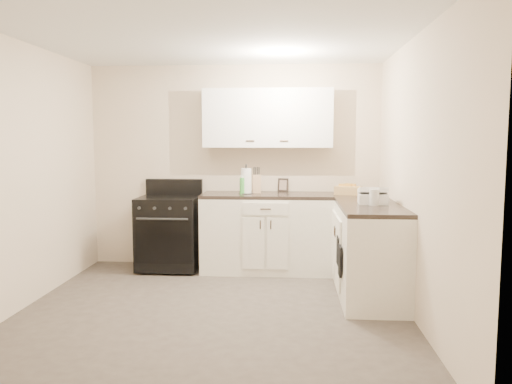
# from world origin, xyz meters

# --- Properties ---
(floor) EXTENTS (3.60, 3.60, 0.00)m
(floor) POSITION_xyz_m (0.00, 0.00, 0.00)
(floor) COLOR #473F38
(floor) RESTS_ON ground
(ceiling) EXTENTS (3.60, 3.60, 0.00)m
(ceiling) POSITION_xyz_m (0.00, 0.00, 2.50)
(ceiling) COLOR white
(ceiling) RESTS_ON wall_back
(wall_back) EXTENTS (3.60, 0.00, 3.60)m
(wall_back) POSITION_xyz_m (0.00, 1.80, 1.25)
(wall_back) COLOR beige
(wall_back) RESTS_ON ground
(wall_right) EXTENTS (0.00, 3.60, 3.60)m
(wall_right) POSITION_xyz_m (1.80, 0.00, 1.25)
(wall_right) COLOR beige
(wall_right) RESTS_ON ground
(wall_left) EXTENTS (0.00, 3.60, 3.60)m
(wall_left) POSITION_xyz_m (-1.80, 0.00, 1.25)
(wall_left) COLOR beige
(wall_left) RESTS_ON ground
(wall_front) EXTENTS (3.60, 0.00, 3.60)m
(wall_front) POSITION_xyz_m (0.00, -1.80, 1.25)
(wall_front) COLOR beige
(wall_front) RESTS_ON ground
(base_cabinets_back) EXTENTS (1.55, 0.60, 0.90)m
(base_cabinets_back) POSITION_xyz_m (0.43, 1.50, 0.45)
(base_cabinets_back) COLOR white
(base_cabinets_back) RESTS_ON floor
(base_cabinets_right) EXTENTS (0.60, 1.90, 0.90)m
(base_cabinets_right) POSITION_xyz_m (1.50, 0.85, 0.45)
(base_cabinets_right) COLOR white
(base_cabinets_right) RESTS_ON floor
(countertop_back) EXTENTS (1.55, 0.60, 0.04)m
(countertop_back) POSITION_xyz_m (0.43, 1.50, 0.92)
(countertop_back) COLOR black
(countertop_back) RESTS_ON base_cabinets_back
(countertop_right) EXTENTS (0.60, 1.90, 0.04)m
(countertop_right) POSITION_xyz_m (1.50, 0.85, 0.92)
(countertop_right) COLOR black
(countertop_right) RESTS_ON base_cabinets_right
(upper_cabinets) EXTENTS (1.55, 0.30, 0.70)m
(upper_cabinets) POSITION_xyz_m (0.43, 1.65, 1.84)
(upper_cabinets) COLOR white
(upper_cabinets) RESTS_ON wall_back
(stove) EXTENTS (0.72, 0.61, 0.87)m
(stove) POSITION_xyz_m (-0.76, 1.48, 0.46)
(stove) COLOR black
(stove) RESTS_ON floor
(knife_block) EXTENTS (0.11, 0.10, 0.22)m
(knife_block) POSITION_xyz_m (0.29, 1.58, 1.05)
(knife_block) COLOR tan
(knife_block) RESTS_ON countertop_back
(paper_towel) EXTENTS (0.14, 0.14, 0.30)m
(paper_towel) POSITION_xyz_m (0.18, 1.49, 1.09)
(paper_towel) COLOR white
(paper_towel) RESTS_ON countertop_back
(soap_bottle) EXTENTS (0.07, 0.07, 0.19)m
(soap_bottle) POSITION_xyz_m (0.14, 1.44, 1.04)
(soap_bottle) COLOR green
(soap_bottle) RESTS_ON countertop_back
(picture_frame) EXTENTS (0.14, 0.08, 0.17)m
(picture_frame) POSITION_xyz_m (0.61, 1.76, 1.02)
(picture_frame) COLOR black
(picture_frame) RESTS_ON countertop_back
(wicker_basket) EXTENTS (0.34, 0.29, 0.10)m
(wicker_basket) POSITION_xyz_m (1.38, 1.48, 0.99)
(wicker_basket) COLOR tan
(wicker_basket) RESTS_ON countertop_right
(countertop_grill) EXTENTS (0.30, 0.28, 0.10)m
(countertop_grill) POSITION_xyz_m (1.54, 0.66, 0.99)
(countertop_grill) COLOR white
(countertop_grill) RESTS_ON countertop_right
(glass_jar) EXTENTS (0.11, 0.11, 0.16)m
(glass_jar) POSITION_xyz_m (1.53, 0.52, 1.02)
(glass_jar) COLOR silver
(glass_jar) RESTS_ON countertop_right
(oven_mitt_near) EXTENTS (0.02, 0.17, 0.29)m
(oven_mitt_near) POSITION_xyz_m (1.18, 0.24, 0.44)
(oven_mitt_near) COLOR black
(oven_mitt_near) RESTS_ON base_cabinets_right
(oven_mitt_far) EXTENTS (0.02, 0.16, 0.28)m
(oven_mitt_far) POSITION_xyz_m (1.18, 0.43, 0.50)
(oven_mitt_far) COLOR black
(oven_mitt_far) RESTS_ON base_cabinets_right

